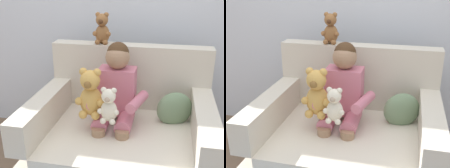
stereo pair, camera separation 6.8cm
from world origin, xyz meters
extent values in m
cube|color=beige|center=(0.00, 0.00, 0.16)|extent=(1.24, 0.95, 0.31)
cube|color=beige|center=(0.00, -0.07, 0.37)|extent=(0.96, 0.81, 0.12)
cube|color=beige|center=(0.00, 0.40, 0.69)|extent=(1.24, 0.14, 0.51)
cube|color=beige|center=(-0.55, -0.07, 0.54)|extent=(0.14, 0.81, 0.22)
cube|color=beige|center=(0.55, -0.07, 0.54)|extent=(0.14, 0.81, 0.22)
cube|color=#C66B7F|center=(-0.06, 0.15, 0.66)|extent=(0.26, 0.16, 0.34)
sphere|color=#9E7556|center=(-0.06, 0.15, 0.91)|extent=(0.17, 0.17, 0.17)
sphere|color=#472D19|center=(-0.06, 0.16, 0.94)|extent=(0.16, 0.16, 0.16)
cylinder|color=#C66B7F|center=(-0.14, 0.02, 0.49)|extent=(0.11, 0.26, 0.11)
cylinder|color=#9E7556|center=(-0.14, -0.11, 0.34)|extent=(0.09, 0.09, 0.30)
cylinder|color=#C66B7F|center=(0.02, 0.02, 0.49)|extent=(0.11, 0.26, 0.11)
cylinder|color=#9E7556|center=(0.02, -0.11, 0.34)|extent=(0.09, 0.09, 0.30)
cylinder|color=#C66B7F|center=(-0.22, 0.03, 0.64)|extent=(0.13, 0.27, 0.07)
cylinder|color=#C66B7F|center=(0.10, 0.03, 0.64)|extent=(0.13, 0.27, 0.07)
ellipsoid|color=silver|center=(-0.07, -0.10, 0.62)|extent=(0.11, 0.09, 0.14)
sphere|color=silver|center=(-0.07, -0.11, 0.73)|extent=(0.09, 0.09, 0.09)
sphere|color=tan|center=(-0.07, -0.16, 0.72)|extent=(0.04, 0.04, 0.04)
sphere|color=silver|center=(-0.10, -0.11, 0.76)|extent=(0.04, 0.04, 0.04)
sphere|color=silver|center=(-0.12, -0.13, 0.62)|extent=(0.04, 0.04, 0.04)
sphere|color=silver|center=(-0.10, -0.15, 0.56)|extent=(0.04, 0.04, 0.04)
sphere|color=silver|center=(-0.03, -0.11, 0.76)|extent=(0.04, 0.04, 0.04)
sphere|color=silver|center=(-0.01, -0.13, 0.62)|extent=(0.04, 0.04, 0.04)
sphere|color=silver|center=(-0.03, -0.15, 0.56)|extent=(0.04, 0.04, 0.04)
ellipsoid|color=gold|center=(-0.20, -0.04, 0.65)|extent=(0.16, 0.13, 0.21)
sphere|color=gold|center=(-0.20, -0.06, 0.80)|extent=(0.13, 0.13, 0.13)
sphere|color=brown|center=(-0.20, -0.11, 0.79)|extent=(0.05, 0.05, 0.05)
sphere|color=gold|center=(-0.25, -0.05, 0.86)|extent=(0.05, 0.05, 0.05)
sphere|color=gold|center=(-0.28, -0.08, 0.66)|extent=(0.05, 0.05, 0.05)
sphere|color=gold|center=(-0.24, -0.10, 0.57)|extent=(0.06, 0.06, 0.06)
sphere|color=gold|center=(-0.15, -0.05, 0.86)|extent=(0.05, 0.05, 0.05)
sphere|color=gold|center=(-0.13, -0.08, 0.66)|extent=(0.05, 0.05, 0.05)
sphere|color=gold|center=(-0.16, -0.10, 0.57)|extent=(0.06, 0.06, 0.06)
ellipsoid|color=brown|center=(-0.22, 0.40, 1.01)|extent=(0.11, 0.09, 0.15)
sphere|color=brown|center=(-0.22, 0.40, 1.12)|extent=(0.09, 0.09, 0.09)
sphere|color=#4C2D19|center=(-0.22, 0.35, 1.12)|extent=(0.04, 0.04, 0.04)
sphere|color=brown|center=(-0.26, 0.40, 1.16)|extent=(0.04, 0.04, 0.04)
sphere|color=brown|center=(-0.28, 0.38, 1.02)|extent=(0.04, 0.04, 0.04)
sphere|color=brown|center=(-0.25, 0.36, 0.96)|extent=(0.04, 0.04, 0.04)
sphere|color=brown|center=(-0.19, 0.40, 1.16)|extent=(0.04, 0.04, 0.04)
sphere|color=brown|center=(-0.17, 0.38, 1.02)|extent=(0.04, 0.04, 0.04)
sphere|color=brown|center=(-0.19, 0.36, 0.96)|extent=(0.04, 0.04, 0.04)
ellipsoid|color=slate|center=(0.36, 0.18, 0.53)|extent=(0.28, 0.19, 0.26)
camera|label=1|loc=(0.29, -1.75, 1.46)|focal=46.35mm
camera|label=2|loc=(0.36, -1.74, 1.46)|focal=46.35mm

